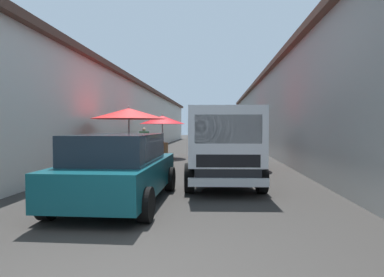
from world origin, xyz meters
name	(u,v)px	position (x,y,z in m)	size (l,w,h in m)	color
ground	(198,158)	(13.50, 0.00, 0.00)	(90.00, 90.00, 0.00)	#33302D
building_left_whitewash	(78,117)	(15.75, 7.33, 2.20)	(49.80, 7.50, 4.37)	beige
building_right_concrete	(330,112)	(15.75, -7.33, 2.42)	(49.80, 7.50, 4.82)	gray
fruit_stall_mid_lane	(231,126)	(9.47, -1.50, 1.65)	(2.55, 2.55, 2.09)	#9E9EA3
fruit_stall_near_left	(162,125)	(13.50, 1.86, 1.71)	(2.36, 2.36, 2.25)	#9E9EA3
fruit_stall_near_right	(244,125)	(18.71, -2.75, 1.74)	(2.52, 2.52, 2.21)	#9E9EA3
fruit_stall_far_left	(128,120)	(8.64, 2.27, 1.85)	(2.76, 2.76, 2.36)	#9E9EA3
hatchback_car	(119,168)	(3.71, 1.09, 0.74)	(3.92, 1.94, 1.45)	#0F4C56
delivery_truck	(223,148)	(5.60, -1.12, 1.04)	(5.00, 2.15, 2.08)	black
vendor_by_crates	(144,139)	(15.56, 3.28, 0.89)	(0.28, 0.62, 1.55)	navy
vendor_in_shade	(243,137)	(16.81, -2.55, 0.99)	(0.53, 0.47, 1.70)	#665B4C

